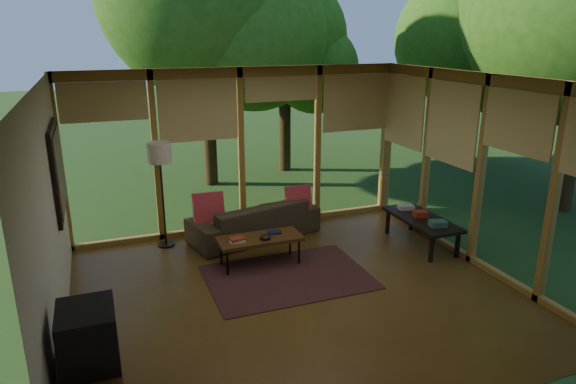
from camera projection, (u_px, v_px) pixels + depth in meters
name	position (u px, v px, depth m)	size (l,w,h in m)	color
floor	(297.00, 293.00, 6.62)	(5.50, 5.50, 0.00)	brown
ceiling	(298.00, 80.00, 5.82)	(5.50, 5.50, 0.00)	silver
wall_left	(50.00, 221.00, 5.29)	(0.04, 5.00, 2.70)	beige
wall_front	(417.00, 283.00, 3.99)	(5.50, 0.04, 2.70)	beige
window_wall_back	(241.00, 151.00, 8.45)	(5.50, 0.12, 2.70)	olive
window_wall_right	(480.00, 172.00, 7.15)	(0.12, 5.00, 2.70)	olive
exterior_lawn	(436.00, 138.00, 16.48)	(40.00, 40.00, 0.00)	#26481B
tree_ne	(283.00, 39.00, 11.77)	(2.92, 2.92, 4.55)	#362813
tree_far	(465.00, 40.00, 12.49)	(3.39, 3.39, 4.74)	#362813
rug	(288.00, 277.00, 7.04)	(2.18, 1.54, 0.01)	maroon
sofa	(254.00, 220.00, 8.33)	(2.10, 0.82, 0.61)	#3A2E1D
pillow_left	(209.00, 208.00, 7.94)	(0.47, 0.16, 0.47)	maroon
pillow_right	(298.00, 199.00, 8.46)	(0.42, 0.14, 0.42)	maroon
ct_book_lower	(237.00, 241.00, 7.14)	(0.21, 0.16, 0.03)	#B9B1A8
ct_book_upper	(237.00, 239.00, 7.13)	(0.20, 0.15, 0.03)	maroon
ct_book_side	(275.00, 232.00, 7.46)	(0.19, 0.14, 0.03)	black
ct_bowl	(265.00, 237.00, 7.22)	(0.16, 0.16, 0.07)	black
television	(88.00, 337.00, 4.17)	(0.45, 0.55, 0.50)	black
console_book_a	(438.00, 224.00, 7.62)	(0.24, 0.17, 0.09)	#355D4E
console_book_b	(420.00, 214.00, 8.02)	(0.21, 0.15, 0.10)	maroon
console_book_c	(406.00, 207.00, 8.38)	(0.24, 0.18, 0.07)	#B9B1A8
floor_lamp	(160.00, 159.00, 7.68)	(0.36, 0.36, 1.65)	black
coffee_table	(260.00, 239.00, 7.32)	(1.20, 0.50, 0.43)	#512F16
side_console	(422.00, 220.00, 8.00)	(0.60, 1.40, 0.46)	black
wall_painting	(58.00, 170.00, 6.49)	(0.06, 1.35, 1.15)	black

